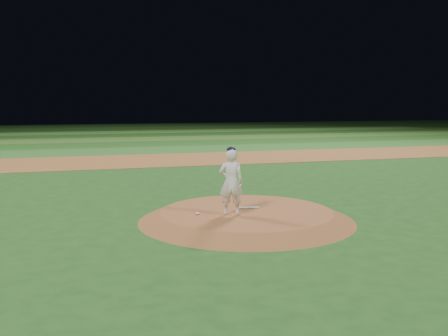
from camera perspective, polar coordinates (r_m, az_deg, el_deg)
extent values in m
plane|color=#1E4D19|center=(12.86, 2.56, -5.98)|extent=(120.00, 120.00, 0.00)
cube|color=brown|center=(26.30, -7.49, 0.91)|extent=(70.00, 6.00, 0.02)
cube|color=#2C6424|center=(31.72, -9.07, 1.99)|extent=(70.00, 5.00, 0.02)
cube|color=#1F4F19|center=(36.66, -10.11, 2.70)|extent=(70.00, 5.00, 0.02)
cube|color=#396625|center=(41.62, -10.90, 3.24)|extent=(70.00, 5.00, 0.02)
cube|color=#1C4616|center=(46.58, -11.52, 3.66)|extent=(70.00, 5.00, 0.02)
cube|color=#397229|center=(51.56, -12.02, 4.01)|extent=(70.00, 5.00, 0.02)
cube|color=#1A3F14|center=(56.54, -12.44, 4.29)|extent=(70.00, 5.00, 0.02)
cone|color=brown|center=(12.83, 2.56, -5.44)|extent=(5.50, 5.50, 0.25)
cube|color=beige|center=(13.08, 2.72, -4.56)|extent=(0.62, 0.24, 0.03)
ellipsoid|color=silver|center=(12.36, -3.04, -5.21)|extent=(0.11, 0.11, 0.06)
imported|color=white|center=(12.19, 0.82, -1.62)|extent=(0.69, 0.56, 1.63)
ellipsoid|color=black|center=(12.09, 0.83, 2.10)|extent=(0.22, 0.22, 0.15)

